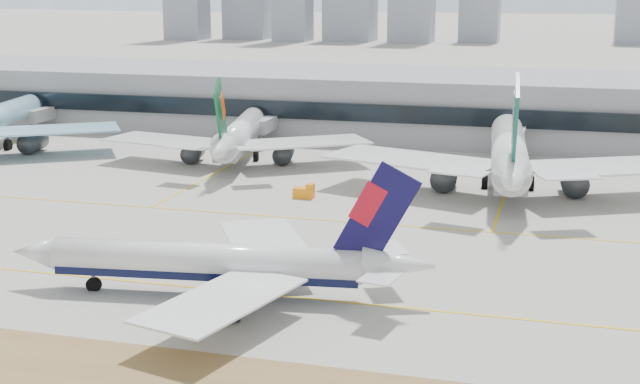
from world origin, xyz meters
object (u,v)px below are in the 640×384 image
(widebody_eva, at_px, (239,136))
(terminal, at_px, (438,105))
(taxiing_airliner, at_px, (222,263))
(widebody_cathay, at_px, (509,156))

(widebody_eva, relative_size, terminal, 0.20)
(terminal, bearing_deg, widebody_eva, -128.50)
(taxiing_airliner, distance_m, terminal, 122.26)
(widebody_eva, relative_size, widebody_cathay, 0.82)
(taxiing_airliner, xyz_separation_m, terminal, (8.15, 121.94, 3.32))
(widebody_eva, bearing_deg, taxiing_airliner, -172.17)
(widebody_eva, bearing_deg, terminal, -49.92)
(taxiing_airliner, height_order, widebody_cathay, widebody_cathay)
(taxiing_airliner, bearing_deg, widebody_cathay, -121.01)
(widebody_cathay, height_order, terminal, widebody_cathay)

